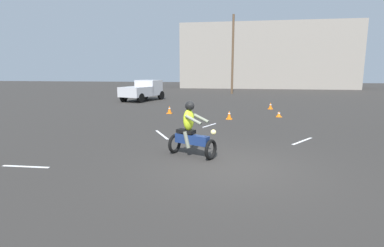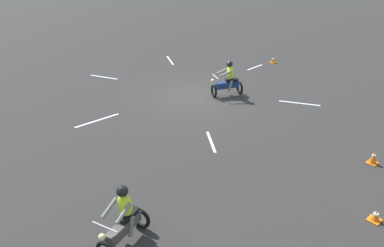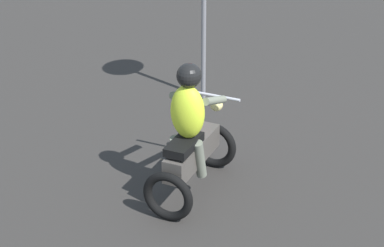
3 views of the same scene
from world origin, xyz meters
The scene contains 12 objects.
ground_plane centered at (0.00, 0.00, 0.00)m, with size 120.00×120.00×0.00m, color #2D2B28.
motorcycle_rider_foreground centered at (-1.19, 0.89, 0.73)m, with size 1.53×1.14×1.66m.
pickup_truck centered at (-8.05, 17.01, 0.93)m, with size 3.02×4.51×1.73m.
traffic_cone_near_left centered at (-0.33, 8.09, 0.22)m, with size 0.32×0.32×0.46m.
traffic_cone_near_right centered at (-3.96, 9.66, 0.23)m, with size 0.32×0.32×0.47m.
traffic_cone_mid_center centered at (2.37, 9.34, 0.15)m, with size 0.32×0.32×0.32m.
traffic_cone_mid_left centered at (2.23, 12.80, 0.22)m, with size 0.32×0.32×0.45m.
lane_stripe_ne centered at (2.52, 3.46, 0.00)m, with size 0.10×1.54×0.01m, color silver.
lane_stripe_nw centered at (-2.86, 3.72, 0.00)m, with size 0.10×1.80×0.01m, color silver.
lane_stripe_w centered at (-5.40, -0.83, 0.00)m, with size 0.10×1.34×0.01m, color silver.
utility_pole_far centered at (-0.76, 26.12, 4.26)m, with size 0.24×0.24×8.51m, color brown.
building_backdrop centered at (3.80, 39.69, 4.63)m, with size 24.93×8.04×9.26m, color gray.
Camera 1 is at (0.25, -7.72, 2.54)m, focal length 28.00 mm.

